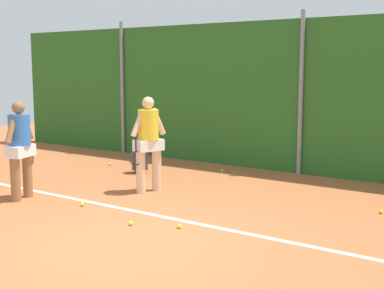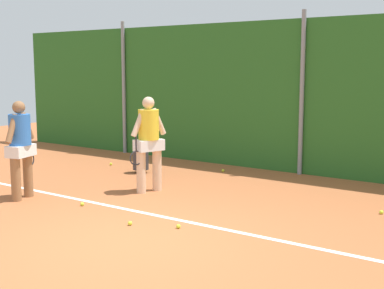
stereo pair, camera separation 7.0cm
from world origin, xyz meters
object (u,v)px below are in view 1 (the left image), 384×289
Objects in this scene: player_midcourt at (148,139)px; ball_hopper at (140,160)px; player_foreground_near at (20,145)px; tennis_ball_2 at (179,226)px; tennis_ball_0 at (131,223)px; tennis_ball_3 at (381,212)px; tennis_ball_5 at (222,171)px; tennis_ball_7 at (82,204)px; tennis_ball_1 at (110,164)px.

ball_hopper is (-1.34, 1.31, -0.74)m from player_midcourt.
player_foreground_near is 3.57m from tennis_ball_2.
tennis_ball_2 is at bearing 23.08° from tennis_ball_0.
ball_hopper is 7.78× the size of tennis_ball_2.
player_midcourt is at bearing -166.96° from tennis_ball_3.
player_midcourt is 27.90× the size of tennis_ball_0.
tennis_ball_7 is at bearing -95.92° from tennis_ball_5.
tennis_ball_0 is (1.19, -1.89, -1.00)m from player_midcourt.
ball_hopper is 1.91m from tennis_ball_5.
tennis_ball_1 and tennis_ball_7 have the same top height.
tennis_ball_0 is at bearing -136.16° from tennis_ball_3.
tennis_ball_3 is at bearing 43.84° from tennis_ball_0.
player_midcourt is 3.17m from tennis_ball_1.
player_foreground_near is at bearing -168.59° from tennis_ball_7.
ball_hopper reaches higher than tennis_ball_0.
tennis_ball_5 is (-4.00, 1.51, 0.00)m from tennis_ball_3.
tennis_ball_1 is at bearing 1.07° from player_foreground_near.
tennis_ball_1 is at bearing 174.63° from tennis_ball_3.
tennis_ball_0 is at bearing -14.62° from tennis_ball_7.
ball_hopper is 4.34m from tennis_ball_2.
ball_hopper is at bearing -115.52° from player_midcourt.
tennis_ball_7 is (1.28, 0.26, -0.97)m from player_foreground_near.
ball_hopper is 7.78× the size of tennis_ball_3.
tennis_ball_5 is (1.49, 1.17, -0.26)m from ball_hopper.
tennis_ball_1 is (-2.55, 1.59, -1.00)m from player_midcourt.
tennis_ball_1 is at bearing -161.85° from tennis_ball_5.
tennis_ball_3 is at bearing 48.37° from tennis_ball_2.
player_foreground_near is at bearing -93.88° from ball_hopper.
ball_hopper reaches higher than tennis_ball_1.
player_foreground_near is 1.63m from tennis_ball_7.
ball_hopper is 5.51m from tennis_ball_3.
player_foreground_near is at bearing 177.51° from tennis_ball_0.
player_midcourt reaches higher than tennis_ball_1.
player_midcourt is at bearing -44.40° from ball_hopper.
tennis_ball_5 is 4.01m from tennis_ball_7.
tennis_ball_1 is at bearing 126.40° from tennis_ball_7.
ball_hopper is 7.78× the size of tennis_ball_5.
tennis_ball_2 is 2.15m from tennis_ball_7.
tennis_ball_2 is (3.43, 0.18, -0.97)m from player_foreground_near.
tennis_ball_5 is 1.00× the size of tennis_ball_7.
tennis_ball_3 is at bearing 121.92° from player_midcourt.
tennis_ball_1 is 5.46m from tennis_ball_2.
player_midcourt is at bearing 80.14° from tennis_ball_7.
tennis_ball_0 and tennis_ball_3 have the same top height.
player_midcourt is 2.66m from tennis_ball_2.
player_foreground_near is at bearing -73.38° from tennis_ball_1.
player_midcourt reaches higher than player_foreground_near.
player_foreground_near is 0.98× the size of player_midcourt.
tennis_ball_5 is (1.70, 4.24, -0.97)m from player_foreground_near.
tennis_ball_1 is 1.00× the size of tennis_ball_7.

